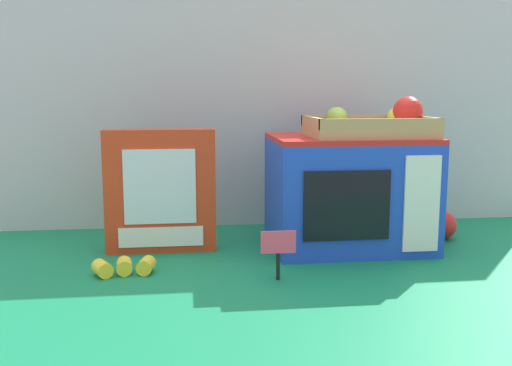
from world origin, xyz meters
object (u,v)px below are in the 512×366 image
at_px(cookie_set_box, 160,191).
at_px(price_sign, 278,247).
at_px(loose_toy_apple, 442,225).
at_px(toy_microwave, 348,191).
at_px(food_groups_crate, 375,125).
at_px(loose_toy_banana, 124,267).

distance_m(cookie_set_box, price_sign, 0.35).
relative_size(cookie_set_box, loose_toy_apple, 4.00).
relative_size(toy_microwave, food_groups_crate, 1.31).
relative_size(food_groups_crate, cookie_set_box, 0.98).
bearing_deg(cookie_set_box, price_sign, -46.03).
bearing_deg(loose_toy_banana, toy_microwave, 18.04).
height_order(cookie_set_box, price_sign, cookie_set_box).
xyz_separation_m(price_sign, loose_toy_apple, (0.47, 0.27, -0.03)).
distance_m(toy_microwave, loose_toy_banana, 0.56).
xyz_separation_m(food_groups_crate, loose_toy_banana, (-0.57, -0.15, -0.28)).
height_order(price_sign, loose_toy_apple, price_sign).
bearing_deg(food_groups_crate, loose_toy_apple, 12.43).
xyz_separation_m(toy_microwave, cookie_set_box, (-0.45, 0.00, 0.01)).
bearing_deg(price_sign, cookie_set_box, 133.97).
height_order(food_groups_crate, price_sign, food_groups_crate).
xyz_separation_m(toy_microwave, food_groups_crate, (0.05, -0.02, 0.16)).
distance_m(price_sign, loose_toy_banana, 0.32).
distance_m(food_groups_crate, loose_toy_banana, 0.65).
bearing_deg(price_sign, food_groups_crate, 40.33).
xyz_separation_m(food_groups_crate, loose_toy_apple, (0.20, 0.04, -0.26)).
relative_size(cookie_set_box, price_sign, 2.85).
bearing_deg(price_sign, loose_toy_apple, 30.01).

